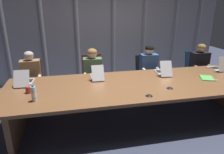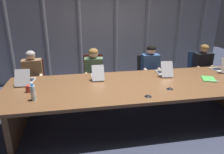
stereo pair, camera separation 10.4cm
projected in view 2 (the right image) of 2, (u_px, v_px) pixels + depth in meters
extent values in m
plane|color=#383D51|center=(136.00, 120.00, 3.78)|extent=(12.32, 12.32, 0.00)
cube|color=brown|center=(137.00, 85.00, 3.55)|extent=(4.52, 1.46, 0.05)
cube|color=black|center=(137.00, 89.00, 3.57)|extent=(3.84, 0.10, 0.06)
cube|color=brown|center=(19.00, 114.00, 3.33)|extent=(0.08, 1.24, 0.67)
cube|color=#9999A0|center=(113.00, 29.00, 5.47)|extent=(6.16, 0.10, 2.84)
cylinder|color=gray|center=(8.00, 31.00, 4.98)|extent=(0.12, 0.12, 2.78)
cylinder|color=gray|center=(45.00, 30.00, 5.13)|extent=(0.12, 0.12, 2.78)
cylinder|color=gray|center=(79.00, 30.00, 5.27)|extent=(0.12, 0.12, 2.78)
cylinder|color=gray|center=(116.00, 29.00, 5.43)|extent=(0.12, 0.12, 2.78)
cylinder|color=gray|center=(146.00, 28.00, 5.58)|extent=(0.12, 0.12, 2.78)
cylinder|color=gray|center=(178.00, 28.00, 5.73)|extent=(0.12, 0.12, 2.78)
cylinder|color=gray|center=(201.00, 27.00, 5.86)|extent=(0.12, 0.12, 2.78)
cube|color=#BCBCC1|center=(27.00, 81.00, 3.65)|extent=(0.27, 0.33, 0.02)
cube|color=black|center=(27.00, 80.00, 3.67)|extent=(0.22, 0.18, 0.00)
cube|color=#BCBCC1|center=(22.00, 78.00, 3.39)|extent=(0.26, 0.16, 0.26)
cube|color=black|center=(22.00, 77.00, 3.40)|extent=(0.23, 0.14, 0.24)
cube|color=#BCBCC1|center=(97.00, 76.00, 3.90)|extent=(0.22, 0.31, 0.02)
cube|color=black|center=(97.00, 75.00, 3.92)|extent=(0.19, 0.17, 0.00)
cube|color=#BCBCC1|center=(98.00, 73.00, 3.64)|extent=(0.22, 0.16, 0.26)
cube|color=black|center=(98.00, 73.00, 3.65)|extent=(0.20, 0.14, 0.23)
cube|color=#BCBCC1|center=(163.00, 73.00, 4.10)|extent=(0.26, 0.35, 0.02)
cube|color=black|center=(162.00, 72.00, 4.12)|extent=(0.21, 0.20, 0.00)
cube|color=#BCBCC1|center=(167.00, 69.00, 3.83)|extent=(0.24, 0.18, 0.28)
cube|color=black|center=(167.00, 69.00, 3.83)|extent=(0.21, 0.15, 0.25)
cube|color=beige|center=(218.00, 70.00, 4.29)|extent=(0.25, 0.34, 0.02)
cube|color=black|center=(217.00, 69.00, 4.31)|extent=(0.21, 0.19, 0.00)
cube|color=#511E19|center=(34.00, 85.00, 4.29)|extent=(0.51, 0.51, 0.08)
cube|color=#511E19|center=(34.00, 70.00, 4.40)|extent=(0.44, 0.14, 0.46)
cylinder|color=#262628|center=(35.00, 94.00, 4.36)|extent=(0.05, 0.05, 0.35)
cylinder|color=black|center=(36.00, 102.00, 4.42)|extent=(0.60, 0.60, 0.04)
cube|color=#511E19|center=(94.00, 81.00, 4.50)|extent=(0.49, 0.49, 0.08)
cube|color=#511E19|center=(93.00, 66.00, 4.61)|extent=(0.43, 0.13, 0.52)
cylinder|color=#262628|center=(95.00, 90.00, 4.57)|extent=(0.05, 0.05, 0.35)
cylinder|color=black|center=(95.00, 98.00, 4.64)|extent=(0.60, 0.60, 0.04)
cube|color=black|center=(150.00, 78.00, 4.72)|extent=(0.53, 0.53, 0.08)
cube|color=black|center=(146.00, 64.00, 4.83)|extent=(0.44, 0.16, 0.45)
cylinder|color=#262628|center=(149.00, 86.00, 4.79)|extent=(0.05, 0.05, 0.35)
cylinder|color=black|center=(149.00, 94.00, 4.85)|extent=(0.60, 0.60, 0.04)
cube|color=navy|center=(200.00, 75.00, 4.93)|extent=(0.48, 0.48, 0.08)
cube|color=navy|center=(196.00, 61.00, 5.04)|extent=(0.43, 0.12, 0.48)
cylinder|color=#262628|center=(198.00, 83.00, 5.00)|extent=(0.05, 0.05, 0.35)
cylinder|color=black|center=(197.00, 90.00, 5.07)|extent=(0.60, 0.60, 0.04)
cube|color=olive|center=(33.00, 72.00, 4.17)|extent=(0.40, 0.25, 0.52)
sphere|color=beige|center=(31.00, 55.00, 4.06)|extent=(0.18, 0.18, 0.18)
ellipsoid|color=#B2ADA8|center=(30.00, 54.00, 4.05)|extent=(0.18, 0.18, 0.13)
cylinder|color=olive|center=(41.00, 68.00, 4.19)|extent=(0.08, 0.14, 0.27)
cylinder|color=beige|center=(41.00, 77.00, 4.04)|extent=(0.09, 0.30, 0.06)
cylinder|color=olive|center=(24.00, 69.00, 4.11)|extent=(0.08, 0.14, 0.27)
cylinder|color=beige|center=(23.00, 78.00, 3.96)|extent=(0.09, 0.30, 0.06)
cylinder|color=#262833|center=(39.00, 88.00, 4.11)|extent=(0.16, 0.41, 0.13)
cylinder|color=#262833|center=(40.00, 101.00, 4.02)|extent=(0.11, 0.11, 0.45)
cylinder|color=#262833|center=(28.00, 89.00, 4.06)|extent=(0.16, 0.41, 0.13)
cylinder|color=#262833|center=(29.00, 103.00, 3.97)|extent=(0.11, 0.11, 0.45)
cube|color=#4C6B4C|center=(94.00, 69.00, 4.39)|extent=(0.41, 0.26, 0.49)
sphere|color=beige|center=(93.00, 53.00, 4.27)|extent=(0.20, 0.20, 0.20)
ellipsoid|color=olive|center=(93.00, 52.00, 4.26)|extent=(0.21, 0.21, 0.15)
cylinder|color=#4C6B4C|center=(102.00, 66.00, 4.38)|extent=(0.08, 0.14, 0.27)
cylinder|color=beige|center=(102.00, 75.00, 4.22)|extent=(0.09, 0.30, 0.06)
cylinder|color=#4C6B4C|center=(86.00, 67.00, 4.36)|extent=(0.08, 0.14, 0.27)
cylinder|color=beige|center=(86.00, 75.00, 4.20)|extent=(0.09, 0.30, 0.06)
cylinder|color=#262833|center=(99.00, 84.00, 4.30)|extent=(0.17, 0.41, 0.13)
cylinder|color=#262833|center=(99.00, 97.00, 4.20)|extent=(0.11, 0.11, 0.45)
cylinder|color=#262833|center=(89.00, 85.00, 4.29)|extent=(0.17, 0.41, 0.13)
cylinder|color=#262833|center=(90.00, 97.00, 4.19)|extent=(0.11, 0.11, 0.45)
cube|color=#335184|center=(150.00, 66.00, 4.60)|extent=(0.39, 0.23, 0.52)
sphere|color=beige|center=(151.00, 50.00, 4.48)|extent=(0.20, 0.20, 0.20)
ellipsoid|color=black|center=(151.00, 49.00, 4.47)|extent=(0.21, 0.21, 0.15)
cylinder|color=#335184|center=(157.00, 63.00, 4.60)|extent=(0.07, 0.14, 0.27)
cylinder|color=beige|center=(160.00, 70.00, 4.44)|extent=(0.07, 0.30, 0.06)
cylinder|color=#335184|center=(144.00, 63.00, 4.56)|extent=(0.07, 0.14, 0.27)
cylinder|color=beige|center=(146.00, 71.00, 4.40)|extent=(0.07, 0.30, 0.06)
cylinder|color=#262833|center=(157.00, 81.00, 4.52)|extent=(0.14, 0.40, 0.13)
cylinder|color=#262833|center=(159.00, 93.00, 4.42)|extent=(0.11, 0.11, 0.45)
cylinder|color=#262833|center=(148.00, 81.00, 4.50)|extent=(0.14, 0.40, 0.13)
cylinder|color=#262833|center=(150.00, 93.00, 4.40)|extent=(0.11, 0.11, 0.45)
cube|color=black|center=(202.00, 63.00, 4.82)|extent=(0.41, 0.22, 0.50)
sphere|color=tan|center=(204.00, 49.00, 4.70)|extent=(0.20, 0.20, 0.20)
ellipsoid|color=olive|center=(205.00, 48.00, 4.69)|extent=(0.20, 0.20, 0.15)
cylinder|color=black|center=(209.00, 61.00, 4.83)|extent=(0.07, 0.14, 0.27)
cylinder|color=tan|center=(214.00, 68.00, 4.68)|extent=(0.07, 0.30, 0.06)
cylinder|color=black|center=(196.00, 61.00, 4.77)|extent=(0.07, 0.14, 0.27)
cylinder|color=tan|center=(200.00, 69.00, 4.61)|extent=(0.07, 0.30, 0.06)
cylinder|color=#262833|center=(209.00, 77.00, 4.75)|extent=(0.13, 0.40, 0.13)
cylinder|color=#262833|center=(213.00, 88.00, 4.65)|extent=(0.11, 0.11, 0.45)
cylinder|color=#262833|center=(202.00, 78.00, 4.71)|extent=(0.13, 0.40, 0.13)
cylinder|color=#262833|center=(205.00, 89.00, 4.61)|extent=(0.11, 0.11, 0.45)
cylinder|color=silver|center=(33.00, 93.00, 2.89)|extent=(0.07, 0.07, 0.22)
cylinder|color=white|center=(33.00, 94.00, 2.90)|extent=(0.07, 0.07, 0.07)
cylinder|color=blue|center=(32.00, 85.00, 2.85)|extent=(0.04, 0.04, 0.02)
cylinder|color=#B2332D|center=(29.00, 89.00, 3.19)|extent=(0.09, 0.09, 0.11)
torus|color=#B2332D|center=(32.00, 88.00, 3.20)|extent=(0.07, 0.01, 0.07)
cone|color=black|center=(148.00, 95.00, 3.04)|extent=(0.11, 0.11, 0.03)
cone|color=black|center=(170.00, 88.00, 3.31)|extent=(0.11, 0.11, 0.03)
cube|color=#4CB74C|center=(209.00, 79.00, 3.75)|extent=(0.32, 0.36, 0.02)
cylinder|color=silver|center=(213.00, 81.00, 3.62)|extent=(0.20, 0.10, 0.01)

